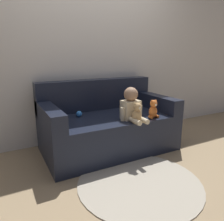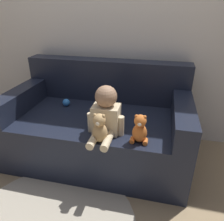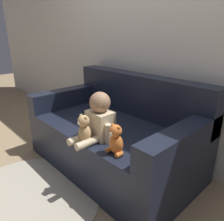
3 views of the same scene
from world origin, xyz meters
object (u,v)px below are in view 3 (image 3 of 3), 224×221
(person_baby, at_px, (99,119))
(couch, at_px, (116,135))
(toy_ball, at_px, (97,108))
(teddy_bear_brown, at_px, (84,130))
(plush_toy_side, at_px, (116,140))

(person_baby, bearing_deg, couch, 114.51)
(couch, distance_m, toy_ball, 0.40)
(couch, relative_size, teddy_bear_brown, 7.09)
(person_baby, relative_size, plush_toy_side, 1.72)
(couch, bearing_deg, person_baby, -65.49)
(teddy_bear_brown, height_order, toy_ball, teddy_bear_brown)
(couch, height_order, person_baby, couch)
(couch, distance_m, plush_toy_side, 0.64)
(plush_toy_side, distance_m, toy_ball, 0.90)
(teddy_bear_brown, bearing_deg, toy_ball, 133.25)
(couch, bearing_deg, teddy_bear_brown, -72.98)
(person_baby, bearing_deg, teddy_bear_brown, -93.98)
(person_baby, relative_size, teddy_bear_brown, 1.65)
(teddy_bear_brown, bearing_deg, plush_toy_side, 13.28)
(teddy_bear_brown, relative_size, plush_toy_side, 1.04)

